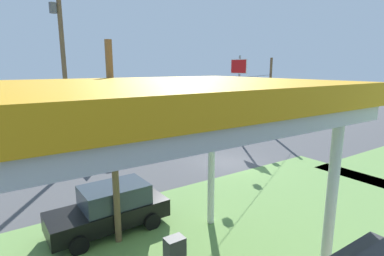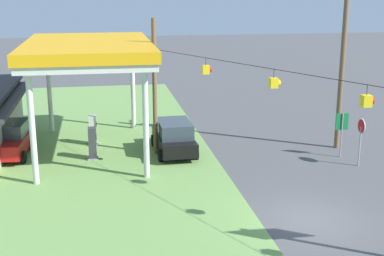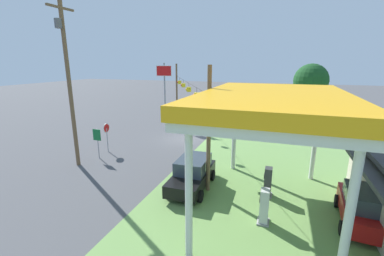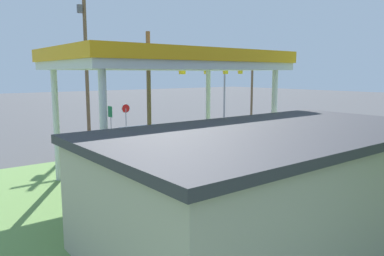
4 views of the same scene
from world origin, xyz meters
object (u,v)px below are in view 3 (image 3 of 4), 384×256
route_sign (97,138)px  car_at_pumps_rear (365,207)px  tree_west_verge (311,81)px  car_at_pumps_front (192,173)px  utility_pole_main (68,77)px  fuel_pump_near (268,183)px  fuel_pump_far (264,208)px  gas_station_canopy (273,103)px  stop_sign_overhead (164,81)px  stop_sign_roadside (107,131)px

route_sign → car_at_pumps_rear: bearing=79.8°
car_at_pumps_rear → tree_west_verge: bearing=6.5°
car_at_pumps_front → utility_pole_main: size_ratio=0.40×
route_sign → fuel_pump_near: bearing=82.1°
fuel_pump_near → fuel_pump_far: size_ratio=1.00×
gas_station_canopy → fuel_pump_far: 4.93m
fuel_pump_far → car_at_pumps_front: bearing=-118.1°
gas_station_canopy → car_at_pumps_rear: (-0.01, 4.39, -4.63)m
fuel_pump_far → car_at_pumps_rear: bearing=107.2°
stop_sign_overhead → tree_west_verge: stop_sign_overhead is taller
fuel_pump_far → stop_sign_overhead: 22.07m
fuel_pump_far → utility_pole_main: size_ratio=0.15×
gas_station_canopy → fuel_pump_near: 4.93m
car_at_pumps_front → stop_sign_overhead: bearing=-150.8°
gas_station_canopy → fuel_pump_near: gas_station_canopy is taller
gas_station_canopy → stop_sign_overhead: stop_sign_overhead is taller
stop_sign_overhead → route_sign: size_ratio=3.10×
fuel_pump_far → stop_sign_overhead: size_ratio=0.23×
gas_station_canopy → car_at_pumps_rear: size_ratio=2.53×
gas_station_canopy → utility_pole_main: 13.77m
stop_sign_overhead → fuel_pump_far: bearing=37.6°
utility_pole_main → car_at_pumps_front: bearing=86.9°
car_at_pumps_rear → utility_pole_main: bearing=90.1°
fuel_pump_far → tree_west_verge: size_ratio=0.24×
gas_station_canopy → stop_sign_roadside: 14.70m
stop_sign_overhead → route_sign: stop_sign_overhead is taller
car_at_pumps_front → route_sign: route_sign is taller
car_at_pumps_front → stop_sign_overhead: stop_sign_overhead is taller
fuel_pump_near → car_at_pumps_front: car_at_pumps_front is taller
car_at_pumps_front → tree_west_verge: size_ratio=0.63×
utility_pole_main → tree_west_verge: 28.50m
car_at_pumps_rear → stop_sign_roadside: 18.43m
stop_sign_overhead → utility_pole_main: (14.30, -0.48, 1.23)m
stop_sign_roadside → route_sign: (1.56, 0.29, -0.10)m
gas_station_canopy → car_at_pumps_rear: 6.38m
route_sign → tree_west_verge: (-20.90, 16.80, 3.49)m
stop_sign_roadside → route_sign: 1.59m
fuel_pump_near → tree_west_verge: 23.42m
stop_sign_roadside → stop_sign_overhead: 11.59m
fuel_pump_near → fuel_pump_far: same height
car_at_pumps_rear → tree_west_verge: 24.43m
utility_pole_main → route_sign: bearing=161.8°
stop_sign_overhead → gas_station_canopy: bearing=39.9°
stop_sign_roadside → route_sign: stop_sign_roadside is taller
utility_pole_main → fuel_pump_near: bearing=89.4°
tree_west_verge → car_at_pumps_front: bearing=-19.3°
gas_station_canopy → car_at_pumps_rear: gas_station_canopy is taller
fuel_pump_near → car_at_pumps_rear: 4.59m
gas_station_canopy → tree_west_verge: size_ratio=1.44×
gas_station_canopy → car_at_pumps_front: gas_station_canopy is taller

